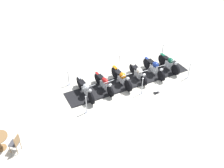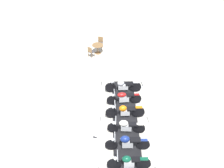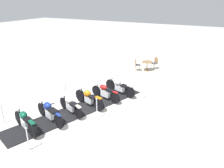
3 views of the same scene
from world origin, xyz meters
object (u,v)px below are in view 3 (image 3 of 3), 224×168
Objects in this scene: stanchion_left_rear at (28,142)px; stanchion_right_mid at (66,95)px; motorcycle_cream at (70,105)px; info_placard at (51,103)px; motorcycle_copper at (89,98)px; stanchion_left_mid at (97,112)px; stanchion_right_rear at (3,116)px; cafe_chair_across_table at (155,62)px; motorcycle_chrome at (119,86)px; cafe_table at (147,64)px; motorcycle_navy at (49,112)px; motorcycle_maroon at (105,92)px; cafe_chair_near_table at (137,64)px; stanchion_left_front at (142,93)px; stanchion_right_front at (110,80)px; motorcycle_forest at (25,121)px.

stanchion_left_rear is 0.92× the size of stanchion_right_mid.
info_placard is (-0.33, -1.64, -0.42)m from motorcycle_cream.
motorcycle_copper is 1.91× the size of stanchion_left_mid.
stanchion_right_rear reaches higher than cafe_chair_across_table.
motorcycle_chrome is at bearing 148.68° from stanchion_right_rear.
cafe_table is (-8.19, 2.80, 0.51)m from info_placard.
motorcycle_navy reaches higher than motorcycle_cream.
motorcycle_chrome is at bearing -94.21° from motorcycle_maroon.
cafe_chair_near_table reaches higher than motorcycle_cream.
stanchion_right_mid reaches higher than cafe_chair_across_table.
motorcycle_maroon is 1.17m from motorcycle_copper.
stanchion_left_front is (-3.32, 2.67, -0.12)m from motorcycle_cream.
stanchion_right_rear is at bearing 69.92° from motorcycle_copper.
stanchion_left_mid is 9.14m from cafe_chair_across_table.
stanchion_right_front is (-5.35, 0.47, -0.14)m from motorcycle_navy.
motorcycle_maroon is 2.14m from stanchion_right_front.
stanchion_left_rear is 4.40m from stanchion_right_mid.
stanchion_left_mid is 8.08m from cafe_chair_near_table.
motorcycle_cream is 1.73m from info_placard.
stanchion_right_front is 3.87m from cafe_chair_near_table.
stanchion_left_rear is (0.93, 1.16, -0.12)m from motorcycle_forest.
motorcycle_navy is at bearing 21.51° from cafe_chair_across_table.
motorcycle_chrome is 1.98× the size of stanchion_right_mid.
motorcycle_maroon is 5.88m from cafe_chair_near_table.
cafe_chair_across_table is (-8.89, 3.25, 0.50)m from info_placard.
stanchion_left_front is 0.88× the size of stanchion_right_mid.
cafe_table is at bearing -77.97° from motorcycle_copper.
stanchion_right_front is 3.43m from stanchion_right_mid.
info_placard is at bearing 12.38° from cafe_chair_across_table.
motorcycle_forest is 1.75× the size of stanchion_left_mid.
motorcycle_navy is at bearing -58.06° from stanchion_left_mid.
stanchion_left_mid is 1.19× the size of cafe_chair_across_table.
motorcycle_chrome is 2.15× the size of stanchion_left_rear.
cafe_chair_across_table reaches higher than motorcycle_cream.
motorcycle_cream is 1.77× the size of stanchion_right_rear.
cafe_table is (-7.42, 0.76, 0.07)m from motorcycle_copper.
cafe_chair_near_table is (-9.20, 0.86, 0.02)m from motorcycle_navy.
info_placard is at bearing 167.49° from stanchion_right_rear.
stanchion_right_mid is at bearing -16.51° from cafe_table.
motorcycle_forest is 1.77× the size of stanchion_right_mid.
motorcycle_maroon is 7.05m from cafe_chair_across_table.
cafe_chair_across_table is (-8.12, 1.21, 0.07)m from motorcycle_copper.
motorcycle_forest reaches higher than cafe_chair_across_table.
stanchion_right_rear is 2.84× the size of info_placard.
motorcycle_copper is at bearing 23.99° from cafe_chair_across_table.
stanchion_right_mid reaches higher than info_placard.
motorcycle_maroon is at bearing 19.16° from stanchion_right_front.
motorcycle_maroon is at bearing -59.66° from stanchion_left_front.
stanchion_left_rear reaches higher than cafe_chair_across_table.
stanchion_right_rear is at bearing 71.52° from motorcycle_maroon.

